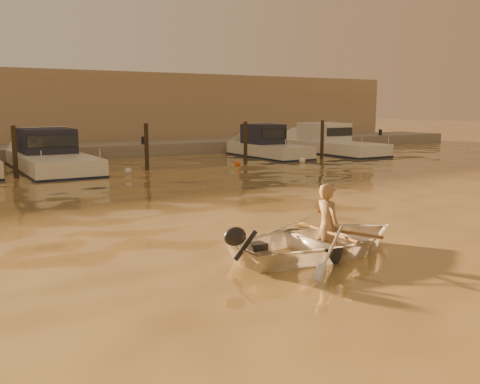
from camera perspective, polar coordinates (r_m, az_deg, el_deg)
ground_plane at (r=12.04m, az=15.54°, el=-4.25°), size 160.00×160.00×0.00m
dinghy at (r=10.08m, az=8.81°, el=-5.12°), size 3.67×2.68×0.74m
person at (r=10.09m, az=9.27°, el=-3.63°), size 0.41×0.60×1.62m
outboard_motor at (r=9.18m, az=1.74°, el=-6.26°), size 0.91×0.43×0.70m
oar_port at (r=10.21m, az=9.89°, el=-4.00°), size 0.56×2.05×0.13m
oar_starboard at (r=10.08m, az=9.05°, el=-4.15°), size 0.35×2.09×0.13m
moored_boat_2 at (r=24.59m, az=-19.61°, el=3.72°), size 2.67×8.81×1.75m
moored_boat_4 at (r=29.04m, az=3.07°, el=4.98°), size 2.06×6.41×1.75m
moored_boat_5 at (r=31.71m, az=9.74°, el=5.21°), size 2.43×8.08×1.75m
piling_1 at (r=22.12m, az=-22.88°, el=3.70°), size 0.18×0.18×2.20m
piling_2 at (r=23.44m, az=-9.93°, el=4.55°), size 0.18×0.18×2.20m
piling_3 at (r=25.65m, az=0.59°, el=5.07°), size 0.18×0.18×2.20m
piling_4 at (r=28.38m, az=8.74°, el=5.35°), size 0.18×0.18×2.20m
fender_c at (r=22.25m, az=-11.85°, el=2.18°), size 0.30×0.30×0.30m
fender_d at (r=24.77m, az=-0.25°, el=3.06°), size 0.30×0.30×0.30m
fender_e at (r=26.36m, az=6.66°, el=3.37°), size 0.30×0.30×0.30m
quay at (r=30.85m, az=-14.70°, el=4.06°), size 52.00×4.00×1.00m
waterfront_building at (r=36.06m, az=-17.33°, el=8.21°), size 46.00×7.00×4.80m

